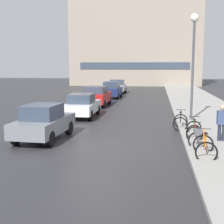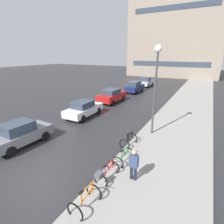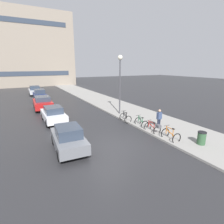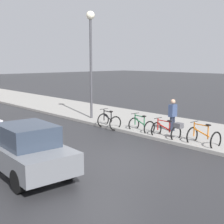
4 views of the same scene
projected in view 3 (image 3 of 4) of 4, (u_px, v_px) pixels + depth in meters
The scene contains 15 objects.
ground_plane at pixel (110, 147), 11.38m from camera, with size 140.00×140.00×0.00m, color #28282B.
sidewalk_kerb at pixel (115, 106), 22.63m from camera, with size 4.80×60.00×0.14m, color gray.
bicycle_nearest at pixel (171, 135), 12.16m from camera, with size 0.80×1.18×1.00m.
bicycle_second at pixel (154, 128), 13.50m from camera, with size 0.73×1.43×0.91m.
bicycle_third at pixel (141, 122), 15.02m from camera, with size 0.81×1.23×0.92m.
bicycle_farthest at pixel (125, 118), 16.32m from camera, with size 0.83×1.16×0.98m.
car_grey at pixel (68, 138), 10.76m from camera, with size 1.89×3.83×1.57m.
car_white at pixel (53, 114), 16.18m from camera, with size 1.82×4.09×1.50m.
car_red at pixel (43, 103), 20.94m from camera, with size 2.07×4.20×1.60m.
car_navy at pixel (40, 95), 26.64m from camera, with size 1.79×3.93×1.68m.
car_silver at pixel (35, 91), 31.43m from camera, with size 1.93×3.91×1.62m.
pedestrian at pixel (159, 118), 14.42m from camera, with size 0.41×0.26×1.66m.
streetlamp at pixel (120, 73), 17.70m from camera, with size 0.48×0.48×6.14m.
trash_bin at pixel (201, 139), 11.33m from camera, with size 0.54×0.54×0.99m.
building_facade_main at pixel (29, 50), 44.74m from camera, with size 21.49×8.45×18.26m.
Camera 3 is at (-4.81, -9.25, 5.09)m, focal length 28.00 mm.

